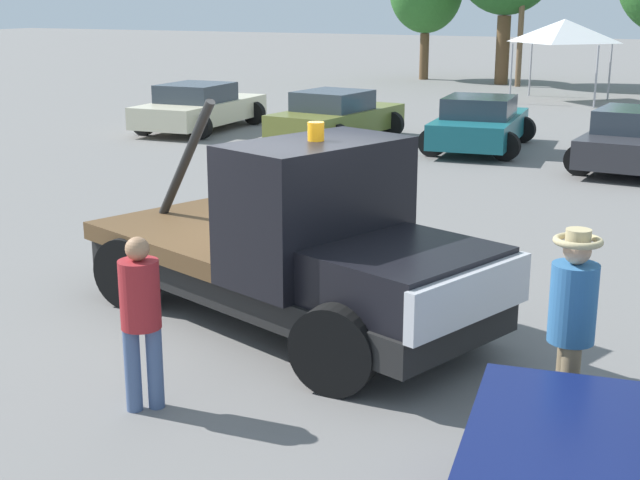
{
  "coord_description": "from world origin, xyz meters",
  "views": [
    {
      "loc": [
        4.74,
        -8.64,
        3.67
      ],
      "look_at": [
        0.5,
        0.0,
        1.05
      ],
      "focal_mm": 50.0,
      "sensor_mm": 36.0,
      "label": 1
    }
  ],
  "objects_px": {
    "tow_truck": "(301,250)",
    "parked_car_olive": "(336,117)",
    "parked_car_teal": "(480,124)",
    "parked_car_cream": "(200,107)",
    "canopy_tent_white": "(564,31)",
    "parked_car_charcoal": "(638,139)",
    "person_at_hood": "(141,312)",
    "person_near_truck": "(572,316)"
  },
  "relations": [
    {
      "from": "parked_car_teal",
      "to": "parked_car_olive",
      "type": "bearing_deg",
      "value": 88.94
    },
    {
      "from": "person_near_truck",
      "to": "parked_car_teal",
      "type": "distance_m",
      "value": 15.23
    },
    {
      "from": "person_near_truck",
      "to": "parked_car_teal",
      "type": "xyz_separation_m",
      "value": [
        -4.99,
        14.38,
        -0.44
      ]
    },
    {
      "from": "parked_car_teal",
      "to": "canopy_tent_white",
      "type": "xyz_separation_m",
      "value": [
        -0.41,
        11.78,
        1.88
      ]
    },
    {
      "from": "tow_truck",
      "to": "parked_car_cream",
      "type": "xyz_separation_m",
      "value": [
        -9.94,
        12.91,
        -0.28
      ]
    },
    {
      "from": "parked_car_teal",
      "to": "parked_car_charcoal",
      "type": "height_order",
      "value": "same"
    },
    {
      "from": "canopy_tent_white",
      "to": "person_at_hood",
      "type": "bearing_deg",
      "value": -86.19
    },
    {
      "from": "tow_truck",
      "to": "parked_car_charcoal",
      "type": "relative_size",
      "value": 1.22
    },
    {
      "from": "person_near_truck",
      "to": "parked_car_olive",
      "type": "xyz_separation_m",
      "value": [
        -8.78,
        14.04,
        -0.44
      ]
    },
    {
      "from": "person_at_hood",
      "to": "parked_car_olive",
      "type": "relative_size",
      "value": 0.37
    },
    {
      "from": "person_near_truck",
      "to": "parked_car_cream",
      "type": "distance_m",
      "value": 19.36
    },
    {
      "from": "parked_car_teal",
      "to": "person_at_hood",
      "type": "bearing_deg",
      "value": 179.0
    },
    {
      "from": "tow_truck",
      "to": "canopy_tent_white",
      "type": "distance_m",
      "value": 25.03
    },
    {
      "from": "tow_truck",
      "to": "parked_car_cream",
      "type": "relative_size",
      "value": 1.2
    },
    {
      "from": "parked_car_cream",
      "to": "parked_car_charcoal",
      "type": "height_order",
      "value": "same"
    },
    {
      "from": "tow_truck",
      "to": "parked_car_olive",
      "type": "distance_m",
      "value": 13.92
    },
    {
      "from": "parked_car_cream",
      "to": "parked_car_charcoal",
      "type": "bearing_deg",
      "value": -96.16
    },
    {
      "from": "tow_truck",
      "to": "person_near_truck",
      "type": "relative_size",
      "value": 3.08
    },
    {
      "from": "parked_car_olive",
      "to": "person_at_hood",
      "type": "bearing_deg",
      "value": -154.67
    },
    {
      "from": "person_at_hood",
      "to": "canopy_tent_white",
      "type": "bearing_deg",
      "value": -39.6
    },
    {
      "from": "tow_truck",
      "to": "parked_car_olive",
      "type": "xyz_separation_m",
      "value": [
        -5.55,
        12.76,
        -0.29
      ]
    },
    {
      "from": "person_near_truck",
      "to": "parked_car_teal",
      "type": "relative_size",
      "value": 0.42
    },
    {
      "from": "tow_truck",
      "to": "parked_car_teal",
      "type": "xyz_separation_m",
      "value": [
        -1.75,
        13.11,
        -0.29
      ]
    },
    {
      "from": "person_at_hood",
      "to": "parked_car_teal",
      "type": "relative_size",
      "value": 0.37
    },
    {
      "from": "parked_car_cream",
      "to": "parked_car_teal",
      "type": "height_order",
      "value": "same"
    },
    {
      "from": "tow_truck",
      "to": "parked_car_teal",
      "type": "bearing_deg",
      "value": 116.57
    },
    {
      "from": "person_near_truck",
      "to": "parked_car_charcoal",
      "type": "bearing_deg",
      "value": 74.42
    },
    {
      "from": "person_near_truck",
      "to": "canopy_tent_white",
      "type": "xyz_separation_m",
      "value": [
        -5.39,
        26.16,
        1.44
      ]
    },
    {
      "from": "parked_car_olive",
      "to": "parked_car_teal",
      "type": "relative_size",
      "value": 0.99
    },
    {
      "from": "tow_truck",
      "to": "parked_car_charcoal",
      "type": "xyz_separation_m",
      "value": [
        2.11,
        12.22,
        -0.29
      ]
    },
    {
      "from": "parked_car_olive",
      "to": "canopy_tent_white",
      "type": "height_order",
      "value": "canopy_tent_white"
    },
    {
      "from": "tow_truck",
      "to": "parked_car_cream",
      "type": "bearing_deg",
      "value": 146.53
    },
    {
      "from": "tow_truck",
      "to": "person_at_hood",
      "type": "xyz_separation_m",
      "value": [
        -0.34,
        -2.47,
        0.02
      ]
    },
    {
      "from": "parked_car_cream",
      "to": "canopy_tent_white",
      "type": "relative_size",
      "value": 1.56
    },
    {
      "from": "person_near_truck",
      "to": "canopy_tent_white",
      "type": "bearing_deg",
      "value": 81.31
    },
    {
      "from": "tow_truck",
      "to": "person_at_hood",
      "type": "distance_m",
      "value": 2.5
    },
    {
      "from": "parked_car_olive",
      "to": "parked_car_charcoal",
      "type": "bearing_deg",
      "value": -87.62
    },
    {
      "from": "canopy_tent_white",
      "to": "parked_car_charcoal",
      "type": "bearing_deg",
      "value": -71.37
    },
    {
      "from": "parked_car_cream",
      "to": "parked_car_teal",
      "type": "distance_m",
      "value": 8.18
    },
    {
      "from": "person_near_truck",
      "to": "parked_car_charcoal",
      "type": "height_order",
      "value": "person_near_truck"
    },
    {
      "from": "parked_car_charcoal",
      "to": "canopy_tent_white",
      "type": "distance_m",
      "value": 13.5
    },
    {
      "from": "person_near_truck",
      "to": "parked_car_charcoal",
      "type": "xyz_separation_m",
      "value": [
        -1.12,
        13.5,
        -0.44
      ]
    }
  ]
}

